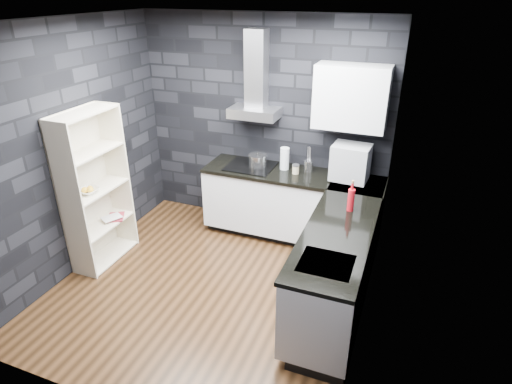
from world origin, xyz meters
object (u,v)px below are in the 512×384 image
Objects in this scene: pot at (258,161)px; glass_vase at (285,159)px; storage_jar at (296,170)px; appliance_garage at (350,162)px; utensil_crock at (308,166)px; fruit_bowl at (88,191)px; bookshelf at (96,190)px; red_bottle at (351,200)px.

pot is 0.35m from glass_vase.
appliance_garage is at bearing 3.04° from storage_jar.
utensil_crock is 0.64× the size of fruit_bowl.
storage_jar is 0.06× the size of bookshelf.
glass_vase reaches higher than utensil_crock.
bookshelf is (-1.45, -1.29, -0.08)m from pot.
red_bottle reaches higher than storage_jar.
glass_vase is at bearing 179.67° from appliance_garage.
appliance_garage is at bearing -0.27° from pot.
storage_jar is at bearing 34.76° from fruit_bowl.
appliance_garage is at bearing 28.20° from fruit_bowl.
appliance_garage reaches higher than utensil_crock.
glass_vase is 0.82m from appliance_garage.
appliance_garage is 0.76m from red_bottle.
appliance_garage is 2.95m from fruit_bowl.
pot is at bearing -176.58° from appliance_garage.
fruit_bowl is (-1.79, -1.45, -0.10)m from glass_vase.
utensil_crock is at bearing 5.76° from glass_vase.
pot is 0.54× the size of appliance_garage.
utensil_crock is at bearing 43.91° from storage_jar.
appliance_garage reaches higher than fruit_bowl.
utensil_crock is at bearing 24.53° from bookshelf.
appliance_garage reaches higher than storage_jar.
utensil_crock is 2.49m from bookshelf.
appliance_garage is 1.91× the size of fruit_bowl.
bookshelf is at bearing -168.83° from red_bottle.
utensil_crock is 2.56m from fruit_bowl.
utensil_crock is (0.13, 0.12, 0.02)m from storage_jar.
appliance_garage is (1.15, -0.01, 0.15)m from pot.
storage_jar is 2.32m from bookshelf.
utensil_crock is 0.08× the size of bookshelf.
utensil_crock is 0.60× the size of red_bottle.
glass_vase is 2.75× the size of storage_jar.
pot is 0.64m from utensil_crock.
pot is at bearing 175.56° from storage_jar.
appliance_garage is at bearing -9.60° from utensil_crock.
utensil_crock reaches higher than fruit_bowl.
red_bottle is 0.13× the size of bookshelf.
red_bottle is 2.82m from fruit_bowl.
red_bottle is at bearing -42.13° from storage_jar.
bookshelf reaches higher than pot.
utensil_crock reaches higher than storage_jar.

